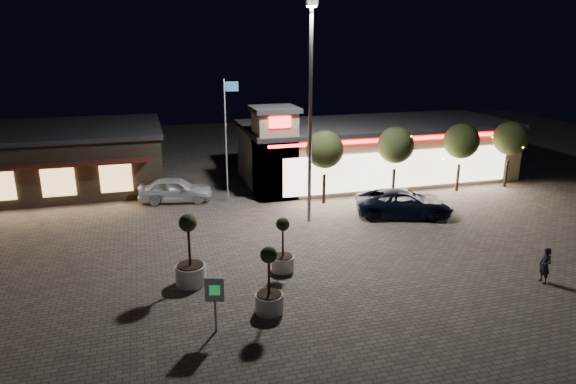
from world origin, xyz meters
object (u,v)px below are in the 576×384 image
object	(u,v)px
planter_left	(190,263)
valet_sign	(215,294)
pickup_truck	(404,203)
white_sedan	(176,189)
planter_mid	(269,292)
pedestrian	(545,266)

from	to	relation	value
planter_left	valet_sign	distance (m)	4.15
pickup_truck	planter_left	size ratio (longest dim) A/B	1.77
white_sedan	planter_left	world-z (taller)	planter_left
planter_mid	pedestrian	bearing A→B (deg)	-4.16
white_sedan	planter_mid	bearing A→B (deg)	-160.98
planter_left	planter_mid	distance (m)	4.26
pedestrian	planter_mid	distance (m)	12.35
pickup_truck	planter_mid	distance (m)	13.82
pickup_truck	white_sedan	size ratio (longest dim) A/B	1.22
pickup_truck	planter_left	xyz separation A→B (m)	(-13.37, -5.60, 0.20)
white_sedan	planter_mid	world-z (taller)	planter_mid
white_sedan	planter_left	xyz separation A→B (m)	(-0.23, -12.29, 0.20)
planter_left	valet_sign	bearing A→B (deg)	-82.94
white_sedan	pedestrian	world-z (taller)	pedestrian
pedestrian	planter_left	xyz separation A→B (m)	(-15.07, 4.14, 0.19)
white_sedan	pedestrian	size ratio (longest dim) A/B	2.92
pickup_truck	planter_left	bearing A→B (deg)	130.73
pickup_truck	pedestrian	xyz separation A→B (m)	(1.69, -9.74, 0.01)
pedestrian	valet_sign	bearing A→B (deg)	-88.54
pickup_truck	white_sedan	distance (m)	14.75
pickup_truck	pedestrian	bearing A→B (deg)	-152.12
pickup_truck	pedestrian	distance (m)	9.88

